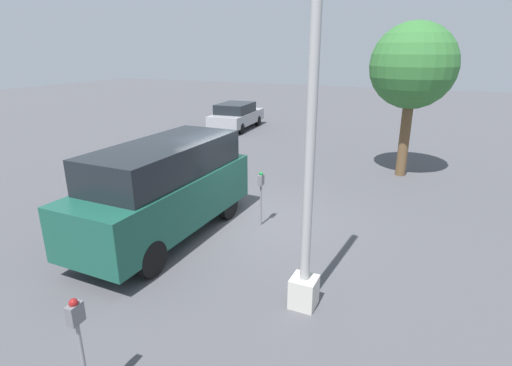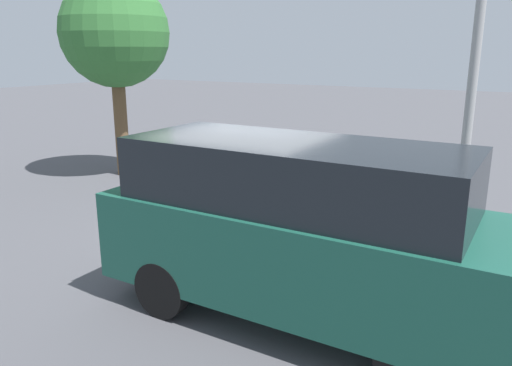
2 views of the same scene
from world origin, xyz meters
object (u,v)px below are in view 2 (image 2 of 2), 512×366
object	(u,v)px
parking_meter_near	(263,191)
street_tree	(115,34)
lamp_post	(466,140)
parked_van	(300,227)

from	to	relation	value
parking_meter_near	street_tree	bearing A→B (deg)	150.87
lamp_post	parking_meter_near	bearing A→B (deg)	-143.08
lamp_post	street_tree	xyz separation A→B (m)	(-8.76, 0.67, 1.88)
lamp_post	street_tree	size ratio (longest dim) A/B	1.09
parking_meter_near	parked_van	bearing A→B (deg)	-53.75
lamp_post	parked_van	world-z (taller)	lamp_post
parked_van	street_tree	world-z (taller)	street_tree
parking_meter_near	street_tree	distance (m)	7.12
lamp_post	parked_van	bearing A→B (deg)	-108.17
parked_van	lamp_post	bearing A→B (deg)	71.58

